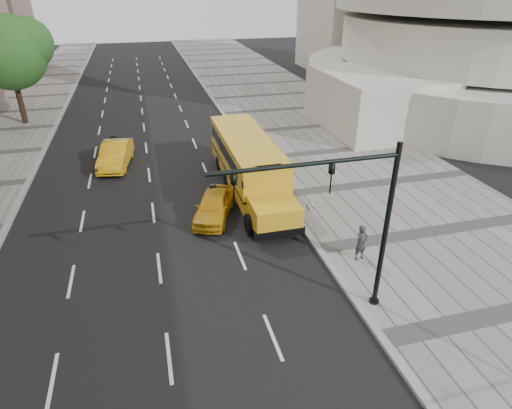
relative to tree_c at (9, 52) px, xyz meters
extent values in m
plane|color=black|center=(10.39, -18.27, -5.79)|extent=(140.00, 140.00, 0.00)
cube|color=gray|center=(22.39, -18.27, -5.71)|extent=(12.00, 140.00, 0.15)
cube|color=gray|center=(16.39, -18.27, -5.71)|extent=(0.30, 140.00, 0.15)
cube|color=gray|center=(2.39, -18.27, -5.71)|extent=(0.30, 140.00, 0.15)
cylinder|color=silver|center=(40.39, -4.27, -3.79)|extent=(32.00, 32.00, 4.00)
cylinder|color=silver|center=(40.39, -4.27, 0.31)|extent=(26.00, 26.00, 3.60)
cube|color=silver|center=(27.39, -8.27, -3.59)|extent=(8.00, 10.00, 4.40)
cylinder|color=black|center=(-0.11, 0.00, -3.24)|extent=(0.44, 0.44, 5.10)
sphere|color=#204F1A|center=(-0.11, 0.00, -0.05)|extent=(5.71, 5.71, 5.71)
sphere|color=#204F1A|center=(1.32, 0.30, 0.55)|extent=(4.00, 4.00, 4.00)
cube|color=gold|center=(14.89, -16.36, -4.01)|extent=(2.50, 9.00, 2.45)
cube|color=gold|center=(14.89, -21.86, -4.69)|extent=(2.20, 2.00, 1.10)
cube|color=black|center=(14.89, -22.74, -5.24)|extent=(2.38, 0.25, 0.35)
cube|color=black|center=(14.89, -16.36, -4.54)|extent=(2.52, 9.00, 0.12)
cube|color=black|center=(14.89, -20.80, -3.54)|extent=(2.05, 0.10, 0.90)
cube|color=black|center=(14.89, -15.86, -3.54)|extent=(2.52, 7.50, 0.70)
cube|color=gold|center=(14.89, -20.81, -2.74)|extent=(1.40, 0.12, 0.28)
ellipsoid|color=silver|center=(16.41, -23.26, -3.89)|extent=(0.32, 0.32, 0.14)
cylinder|color=black|center=(16.17, -23.04, -4.09)|extent=(0.36, 0.47, 0.58)
cylinder|color=black|center=(13.76, -21.56, -5.29)|extent=(0.30, 1.00, 1.00)
cylinder|color=black|center=(16.02, -21.56, -5.29)|extent=(0.30, 1.00, 1.00)
cylinder|color=black|center=(13.76, -16.36, -5.29)|extent=(0.30, 1.00, 1.00)
cylinder|color=black|center=(16.02, -16.36, -5.29)|extent=(0.30, 1.00, 1.00)
cylinder|color=black|center=(13.76, -13.86, -5.29)|extent=(0.30, 1.00, 1.00)
cylinder|color=black|center=(16.02, -13.86, -5.29)|extent=(0.30, 1.00, 1.00)
imported|color=gold|center=(12.39, -19.62, -5.11)|extent=(2.93, 4.29, 1.36)
imported|color=gold|center=(7.44, -11.21, -5.03)|extent=(2.32, 4.82, 1.52)
imported|color=#2C2F33|center=(17.76, -25.03, -4.83)|extent=(0.66, 0.50, 1.61)
cylinder|color=black|center=(16.99, -27.71, -2.59)|extent=(0.18, 0.18, 6.40)
cylinder|color=black|center=(16.99, -27.71, -5.66)|extent=(0.36, 0.36, 0.25)
cylinder|color=black|center=(13.99, -27.71, 0.21)|extent=(6.00, 0.14, 0.14)
imported|color=black|center=(14.79, -27.71, -0.34)|extent=(0.16, 0.20, 1.00)
imported|color=black|center=(11.79, -27.71, -0.34)|extent=(0.16, 0.20, 1.00)
camera|label=1|loc=(9.57, -38.53, 5.01)|focal=30.00mm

